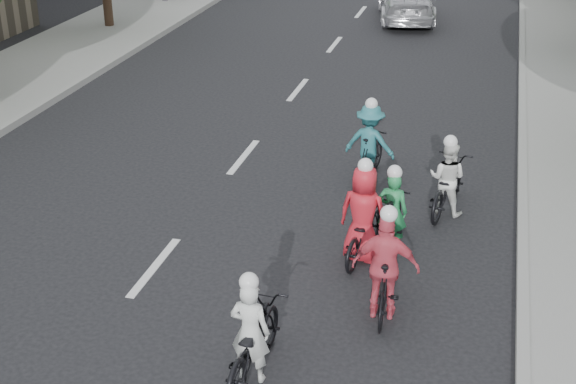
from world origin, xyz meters
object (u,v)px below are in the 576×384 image
at_px(cyclist_0, 386,275).
at_px(cyclist_1, 447,184).
at_px(cyclist_4, 370,148).
at_px(cyclist_2, 252,340).
at_px(cyclist_5, 363,224).
at_px(cyclist_3, 392,218).
at_px(follow_car_lead, 406,1).

height_order(cyclist_0, cyclist_1, cyclist_0).
xyz_separation_m(cyclist_1, cyclist_4, (-1.69, 1.14, 0.12)).
bearing_deg(cyclist_2, cyclist_1, -107.35).
xyz_separation_m(cyclist_4, cyclist_5, (0.45, -3.33, -0.04)).
bearing_deg(cyclist_3, cyclist_2, 74.89).
distance_m(cyclist_4, cyclist_5, 3.36).
height_order(cyclist_4, cyclist_5, cyclist_5).
bearing_deg(cyclist_4, cyclist_3, 116.76).
distance_m(cyclist_3, cyclist_5, 0.67).
distance_m(cyclist_0, cyclist_2, 2.45).
relative_size(cyclist_3, cyclist_4, 0.93).
bearing_deg(follow_car_lead, cyclist_3, 85.70).
bearing_deg(cyclist_0, cyclist_1, -101.91).
xyz_separation_m(cyclist_2, cyclist_3, (1.32, 4.07, 0.01)).
distance_m(cyclist_0, cyclist_3, 2.16).
xyz_separation_m(cyclist_3, cyclist_4, (-0.88, 2.82, 0.13)).
relative_size(cyclist_1, cyclist_4, 1.12).
height_order(cyclist_3, cyclist_4, cyclist_4).
xyz_separation_m(cyclist_2, cyclist_4, (0.44, 6.89, 0.13)).
height_order(cyclist_1, cyclist_4, cyclist_4).
bearing_deg(cyclist_5, cyclist_1, -111.05).
relative_size(cyclist_2, cyclist_5, 1.05).
bearing_deg(cyclist_5, cyclist_4, -73.77).
xyz_separation_m(cyclist_1, cyclist_5, (-1.24, -2.18, 0.07)).
bearing_deg(cyclist_1, cyclist_0, 91.94).
distance_m(cyclist_3, follow_car_lead, 17.51).
relative_size(cyclist_3, follow_car_lead, 0.35).
distance_m(cyclist_5, follow_car_lead, 17.97).
bearing_deg(cyclist_5, follow_car_lead, -76.58).
relative_size(cyclist_0, cyclist_2, 0.95).
distance_m(cyclist_4, follow_car_lead, 14.62).
xyz_separation_m(cyclist_3, cyclist_5, (-0.43, -0.51, 0.08)).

